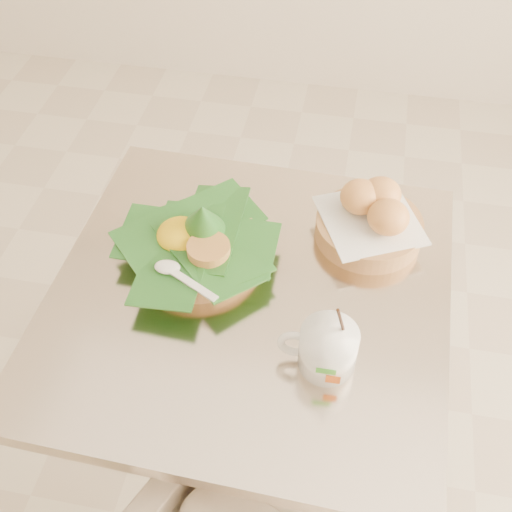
% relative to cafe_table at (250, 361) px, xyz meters
% --- Properties ---
extents(floor, '(3.60, 3.60, 0.00)m').
position_rel_cafe_table_xyz_m(floor, '(-0.10, 0.06, -0.53)').
color(floor, beige).
rests_on(floor, ground).
extents(cafe_table, '(0.72, 0.72, 0.75)m').
position_rel_cafe_table_xyz_m(cafe_table, '(0.00, 0.00, 0.00)').
color(cafe_table, gray).
rests_on(cafe_table, floor).
extents(rice_basket, '(0.29, 0.29, 0.15)m').
position_rel_cafe_table_xyz_m(rice_basket, '(-0.11, 0.07, 0.26)').
color(rice_basket, tan).
rests_on(rice_basket, cafe_table).
extents(bread_basket, '(0.23, 0.23, 0.11)m').
position_rel_cafe_table_xyz_m(bread_basket, '(0.20, 0.18, 0.26)').
color(bread_basket, tan).
rests_on(bread_basket, cafe_table).
extents(coffee_mug, '(0.13, 0.09, 0.16)m').
position_rel_cafe_table_xyz_m(coffee_mug, '(0.15, -0.12, 0.26)').
color(coffee_mug, white).
rests_on(coffee_mug, cafe_table).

